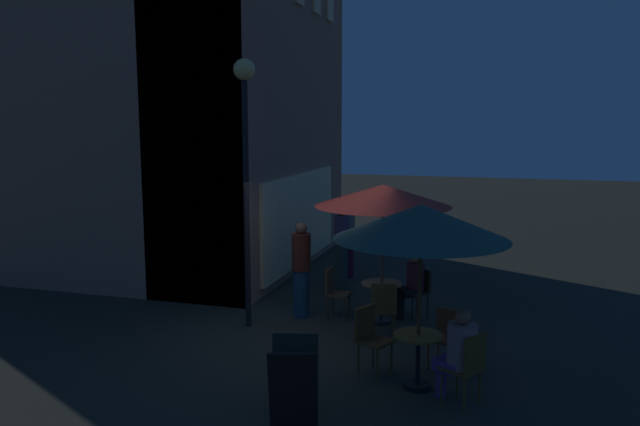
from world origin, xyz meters
TOP-DOWN VIEW (x-y plane):
  - ground_plane at (0.00, 0.00)m, footprint 60.00×60.00m
  - cafe_building at (3.40, 4.50)m, footprint 7.02×9.00m
  - street_lamp_near_corner at (0.36, 1.14)m, footprint 0.36×0.36m
  - menu_sandwich_board at (-2.82, -0.79)m, footprint 0.80×0.71m
  - cafe_table_0 at (-1.33, -2.01)m, footprint 0.65×0.65m
  - cafe_table_1 at (1.18, -1.03)m, footprint 0.70×0.70m
  - patio_umbrella_0 at (-1.33, -2.01)m, footprint 2.28×2.28m
  - patio_umbrella_1 at (1.18, -1.03)m, footprint 2.35×2.35m
  - cafe_chair_0 at (-0.98, -1.29)m, footprint 0.56×0.56m
  - cafe_chair_1 at (-1.73, -2.68)m, footprint 0.58×0.58m
  - cafe_chair_2 at (-0.52, -2.31)m, footprint 0.52×0.52m
  - cafe_chair_3 at (1.71, -1.61)m, footprint 0.57×0.57m
  - cafe_chair_4 at (1.22, -0.16)m, footprint 0.41×0.41m
  - cafe_chair_5 at (0.38, -1.22)m, footprint 0.49×0.49m
  - patron_seated_0 at (-1.66, -2.56)m, footprint 0.51×0.56m
  - patron_seated_1 at (1.61, -1.51)m, footprint 0.49×0.50m
  - patron_standing_2 at (1.10, 0.42)m, footprint 0.34×0.34m
  - patron_standing_3 at (4.13, 0.35)m, footprint 0.36×0.36m
  - patron_standing_4 at (3.08, 0.20)m, footprint 0.31×0.31m

SIDE VIEW (x-z plane):
  - ground_plane at x=0.00m, z-range 0.00..0.00m
  - cafe_table_0 at x=-1.33m, z-range 0.14..0.88m
  - cafe_chair_2 at x=-0.52m, z-range 0.09..0.94m
  - cafe_table_1 at x=1.18m, z-range 0.16..0.88m
  - menu_sandwich_board at x=-2.82m, z-range 0.02..1.02m
  - cafe_chair_4 at x=1.22m, z-range 0.09..0.99m
  - cafe_chair_3 at x=1.71m, z-range 0.10..0.98m
  - cafe_chair_0 at x=-0.98m, z-range 0.09..1.03m
  - cafe_chair_5 at x=0.38m, z-range 0.09..1.04m
  - cafe_chair_1 at x=-1.73m, z-range 0.10..1.05m
  - patron_seated_1 at x=1.61m, z-range 0.08..1.28m
  - patron_seated_0 at x=-1.66m, z-range 0.09..1.32m
  - patron_standing_2 at x=1.10m, z-range 0.01..1.74m
  - patron_standing_3 at x=4.13m, z-range 0.00..1.75m
  - patron_standing_4 at x=3.08m, z-range 0.02..1.81m
  - patio_umbrella_0 at x=-1.33m, z-range 1.00..3.47m
  - patio_umbrella_1 at x=1.18m, z-range 1.02..3.47m
  - street_lamp_near_corner at x=0.36m, z-range 1.01..5.53m
  - cafe_building at x=3.40m, z-range -0.01..8.78m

